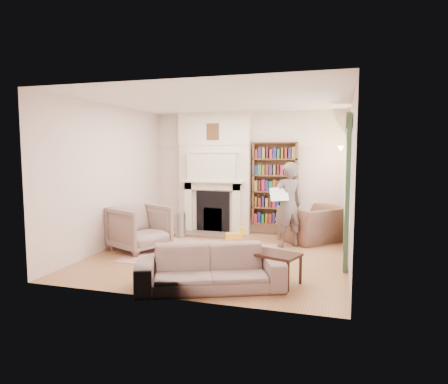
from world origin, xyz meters
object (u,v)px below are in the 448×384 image
(bookcase, at_px, (275,184))
(rocking_horse, at_px, (234,238))
(armchair_reading, at_px, (313,224))
(armchair_left, at_px, (140,228))
(coffee_table, at_px, (274,268))
(sofa, at_px, (210,268))
(man_reading, at_px, (288,205))
(paraffin_heater, at_px, (180,225))

(bookcase, xyz_separation_m, rocking_horse, (-0.52, -1.63, -0.95))
(armchair_reading, xyz_separation_m, rocking_horse, (-1.42, -1.15, -0.15))
(bookcase, distance_m, rocking_horse, 1.96)
(armchair_left, height_order, coffee_table, armchair_left)
(sofa, relative_size, man_reading, 1.19)
(armchair_reading, distance_m, man_reading, 0.89)
(bookcase, bearing_deg, paraffin_heater, -156.31)
(man_reading, relative_size, paraffin_heater, 3.09)
(armchair_reading, relative_size, armchair_left, 1.21)
(armchair_reading, bearing_deg, sofa, 23.33)
(bookcase, relative_size, armchair_reading, 1.60)
(bookcase, relative_size, sofa, 0.92)
(paraffin_heater, bearing_deg, armchair_left, -102.57)
(armchair_reading, distance_m, sofa, 3.56)
(armchair_left, height_order, rocking_horse, armchair_left)
(paraffin_heater, bearing_deg, coffee_table, -44.81)
(man_reading, bearing_deg, bookcase, -101.71)
(armchair_reading, height_order, armchair_left, armchair_left)
(bookcase, height_order, sofa, bookcase)
(coffee_table, bearing_deg, armchair_left, 177.07)
(sofa, xyz_separation_m, coffee_table, (0.83, 0.47, -0.07))
(man_reading, xyz_separation_m, paraffin_heater, (-2.41, 0.22, -0.57))
(paraffin_heater, distance_m, rocking_horse, 1.64)
(sofa, height_order, man_reading, man_reading)
(bookcase, xyz_separation_m, man_reading, (0.45, -1.08, -0.33))
(armchair_reading, xyz_separation_m, armchair_left, (-3.16, -1.70, 0.06))
(armchair_left, relative_size, rocking_horse, 1.90)
(man_reading, bearing_deg, rocking_horse, -4.46)
(coffee_table, distance_m, rocking_horse, 2.04)
(armchair_reading, relative_size, sofa, 0.57)
(coffee_table, bearing_deg, man_reading, 112.77)
(armchair_left, bearing_deg, paraffin_heater, 11.61)
(bookcase, bearing_deg, man_reading, -67.49)
(armchair_left, relative_size, man_reading, 0.56)
(armchair_left, bearing_deg, man_reading, -43.75)
(sofa, relative_size, coffee_table, 2.89)
(armchair_reading, xyz_separation_m, sofa, (-1.17, -3.36, -0.08))
(man_reading, xyz_separation_m, coffee_table, (0.11, -2.29, -0.62))
(rocking_horse, bearing_deg, paraffin_heater, 127.78)
(paraffin_heater, relative_size, rocking_horse, 1.09)
(coffee_table, height_order, rocking_horse, coffee_table)
(paraffin_heater, height_order, rocking_horse, paraffin_heater)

